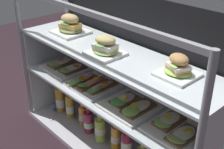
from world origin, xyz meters
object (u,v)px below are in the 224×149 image
(open_sandwich_tray_near_left_corner, at_px, (92,84))
(juice_bottle_front_second, at_px, (116,136))
(open_sandwich_tray_near_right_corner, at_px, (176,129))
(juice_bottle_front_middle, at_px, (60,99))
(open_sandwich_tray_center, at_px, (65,66))
(open_sandwich_tray_mid_left, at_px, (130,106))
(plated_roll_sandwich_mid_right, at_px, (178,68))
(juice_bottle_back_right, at_px, (100,129))
(plated_roll_sandwich_far_left, at_px, (105,47))
(juice_bottle_tucked_behind, at_px, (89,122))
(juice_bottle_back_center, at_px, (126,144))
(plated_roll_sandwich_near_left_corner, at_px, (70,26))
(kitchen_scissors, at_px, (56,111))
(juice_bottle_front_right_end, at_px, (83,114))
(juice_bottle_front_fourth, at_px, (70,106))

(open_sandwich_tray_near_left_corner, relative_size, juice_bottle_front_second, 1.31)
(open_sandwich_tray_near_right_corner, bearing_deg, juice_bottle_front_middle, -179.43)
(open_sandwich_tray_center, height_order, juice_bottle_front_middle, open_sandwich_tray_center)
(open_sandwich_tray_center, distance_m, open_sandwich_tray_mid_left, 0.66)
(plated_roll_sandwich_mid_right, bearing_deg, juice_bottle_back_right, -173.09)
(plated_roll_sandwich_far_left, relative_size, open_sandwich_tray_mid_left, 0.63)
(plated_roll_sandwich_far_left, distance_m, juice_bottle_tucked_behind, 0.66)
(plated_roll_sandwich_mid_right, bearing_deg, juice_bottle_back_center, -167.62)
(plated_roll_sandwich_mid_right, height_order, open_sandwich_tray_mid_left, plated_roll_sandwich_mid_right)
(juice_bottle_back_right, bearing_deg, plated_roll_sandwich_mid_right, 6.91)
(juice_bottle_front_middle, height_order, juice_bottle_front_second, juice_bottle_front_middle)
(plated_roll_sandwich_near_left_corner, bearing_deg, kitchen_scissors, -154.61)
(plated_roll_sandwich_far_left, bearing_deg, juice_bottle_front_right_end, 169.44)
(juice_bottle_front_middle, distance_m, juice_bottle_back_center, 0.72)
(open_sandwich_tray_mid_left, bearing_deg, juice_bottle_back_center, 166.35)
(plated_roll_sandwich_far_left, bearing_deg, open_sandwich_tray_near_right_corner, 5.19)
(open_sandwich_tray_center, xyz_separation_m, juice_bottle_front_fourth, (0.03, -0.01, -0.31))
(open_sandwich_tray_near_left_corner, height_order, juice_bottle_back_center, open_sandwich_tray_near_left_corner)
(open_sandwich_tray_mid_left, distance_m, juice_bottle_back_center, 0.29)
(juice_bottle_front_fourth, height_order, juice_bottle_tucked_behind, juice_bottle_front_fourth)
(juice_bottle_back_center, bearing_deg, juice_bottle_front_fourth, 179.26)
(plated_roll_sandwich_far_left, bearing_deg, juice_bottle_tucked_behind, 172.64)
(plated_roll_sandwich_far_left, height_order, juice_bottle_back_center, plated_roll_sandwich_far_left)
(plated_roll_sandwich_near_left_corner, distance_m, open_sandwich_tray_mid_left, 0.67)
(open_sandwich_tray_mid_left, distance_m, kitchen_scissors, 0.85)
(plated_roll_sandwich_mid_right, bearing_deg, kitchen_scissors, -174.47)
(plated_roll_sandwich_near_left_corner, relative_size, plated_roll_sandwich_mid_right, 1.14)
(plated_roll_sandwich_mid_right, relative_size, juice_bottle_tucked_behind, 0.82)
(plated_roll_sandwich_far_left, height_order, juice_bottle_front_second, plated_roll_sandwich_far_left)
(plated_roll_sandwich_far_left, xyz_separation_m, juice_bottle_front_second, (0.04, 0.05, -0.61))
(plated_roll_sandwich_near_left_corner, height_order, plated_roll_sandwich_far_left, plated_roll_sandwich_near_left_corner)
(juice_bottle_front_second, xyz_separation_m, juice_bottle_back_center, (0.11, -0.02, 0.02))
(plated_roll_sandwich_far_left, distance_m, juice_bottle_back_right, 0.62)
(open_sandwich_tray_center, height_order, open_sandwich_tray_near_left_corner, open_sandwich_tray_near_left_corner)
(juice_bottle_front_middle, bearing_deg, juice_bottle_front_second, 1.71)
(open_sandwich_tray_near_right_corner, relative_size, juice_bottle_back_center, 1.11)
(juice_bottle_front_fourth, relative_size, juice_bottle_back_right, 1.09)
(juice_bottle_tucked_behind, bearing_deg, juice_bottle_back_center, 0.44)
(kitchen_scissors, bearing_deg, open_sandwich_tray_near_left_corner, 3.90)
(juice_bottle_back_center, xyz_separation_m, kitchen_scissors, (-0.73, -0.04, -0.11))
(juice_bottle_front_fourth, xyz_separation_m, juice_bottle_back_right, (0.36, -0.01, -0.00))
(open_sandwich_tray_center, xyz_separation_m, kitchen_scissors, (-0.09, -0.05, -0.40))
(juice_bottle_back_right, xyz_separation_m, kitchen_scissors, (-0.48, -0.03, -0.09))
(open_sandwich_tray_mid_left, height_order, juice_bottle_front_second, open_sandwich_tray_mid_left)
(open_sandwich_tray_near_left_corner, bearing_deg, juice_bottle_front_right_end, 167.04)
(juice_bottle_front_fourth, distance_m, juice_bottle_front_right_end, 0.13)
(plated_roll_sandwich_near_left_corner, bearing_deg, juice_bottle_front_second, -1.92)
(open_sandwich_tray_mid_left, distance_m, juice_bottle_front_right_end, 0.59)
(open_sandwich_tray_mid_left, xyz_separation_m, juice_bottle_back_right, (-0.27, 0.00, -0.31))
(open_sandwich_tray_mid_left, bearing_deg, juice_bottle_front_middle, 179.33)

